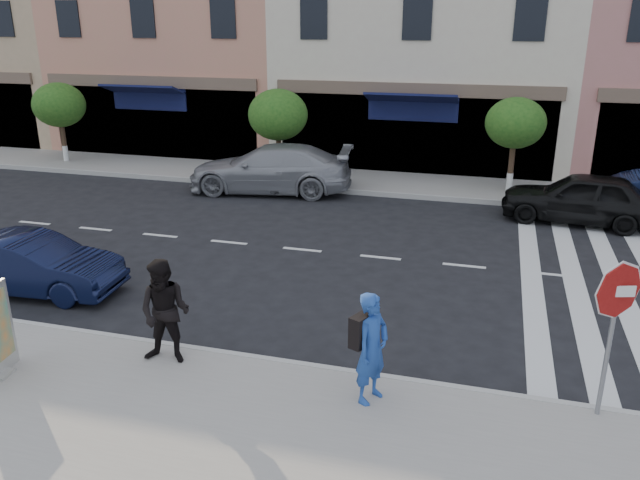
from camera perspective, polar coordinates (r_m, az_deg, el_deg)
The scene contains 14 objects.
ground at distance 11.69m, azimuth 1.90°, elevation -8.43°, with size 120.00×120.00×0.00m, color black.
sidewalk_near at distance 8.64m, azimuth -4.50°, elevation -19.25°, with size 60.00×4.50×0.15m, color gray.
sidewalk_far at distance 21.85m, azimuth 8.95°, elevation 4.97°, with size 60.00×3.00×0.15m, color gray.
building_centre at distance 27.19m, azimuth 10.19°, elevation 19.28°, with size 11.00×9.00×11.00m, color beige.
street_tree_wa at distance 26.73m, azimuth -22.75°, elevation 11.29°, with size 2.00×2.00×3.05m.
street_tree_wb at distance 22.35m, azimuth -3.87°, elevation 11.32°, with size 2.10×2.10×3.06m.
street_tree_c at distance 21.07m, azimuth 17.44°, elevation 10.13°, with size 1.90×1.90×3.04m.
stop_sign at distance 9.28m, azimuth 25.45°, elevation -5.38°, with size 0.80×0.27×2.35m.
photographer at distance 9.16m, azimuth 4.77°, elevation -9.81°, with size 0.62×0.41×1.71m, color #214697.
walker at distance 10.39m, azimuth -13.98°, elevation -6.42°, with size 0.86×0.67×1.77m, color black.
car_near_mid at distance 14.42m, azimuth -24.87°, elevation -2.06°, with size 1.32×3.78×1.24m, color black.
car_far_left at distance 20.96m, azimuth -4.59°, elevation 6.53°, with size 2.20×5.42×1.57m, color gray.
car_far_mid at distance 19.09m, azimuth 22.78°, elevation 3.58°, with size 1.73×4.30×1.47m, color black.
car_far_right at distance 20.14m, azimuth 26.99°, elevation 3.58°, with size 1.44×4.12×1.36m, color black.
Camera 1 is at (2.45, -10.03, 5.48)m, focal length 35.00 mm.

